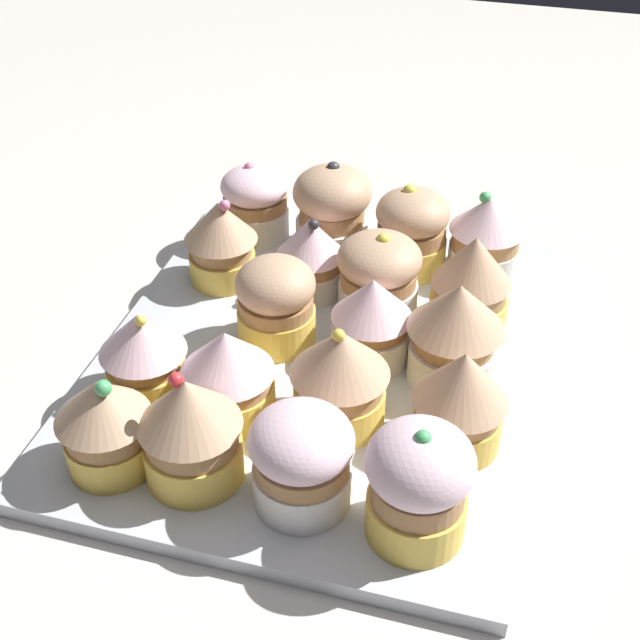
{
  "coord_description": "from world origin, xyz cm",
  "views": [
    {
      "loc": [
        -46.97,
        -13.16,
        41.2
      ],
      "look_at": [
        0.0,
        0.0,
        4.2
      ],
      "focal_mm": 48.63,
      "sensor_mm": 36.0,
      "label": 1
    }
  ],
  "objects_px": {
    "cupcake_7": "(372,319)",
    "cupcake_13": "(310,255)",
    "cupcake_18": "(255,202)",
    "cupcake_10": "(190,428)",
    "cupcake_16": "(143,352)",
    "cupcake_9": "(412,230)",
    "cupcake_14": "(332,209)",
    "cupcake_15": "(104,422)",
    "cupcake_12": "(276,302)",
    "cupcake_4": "(486,235)",
    "cupcake_17": "(221,240)",
    "cupcake_6": "(340,375)",
    "cupcake_2": "(457,327)",
    "baking_tray": "(320,359)",
    "cupcake_8": "(379,275)",
    "cupcake_5": "(302,458)",
    "cupcake_1": "(460,398)",
    "cupcake_0": "(419,483)",
    "cupcake_11": "(227,372)",
    "cupcake_3": "(471,281)"
  },
  "relations": [
    {
      "from": "cupcake_0",
      "to": "cupcake_18",
      "type": "bearing_deg",
      "value": 34.29
    },
    {
      "from": "baking_tray",
      "to": "cupcake_18",
      "type": "bearing_deg",
      "value": 34.32
    },
    {
      "from": "cupcake_15",
      "to": "cupcake_12",
      "type": "bearing_deg",
      "value": -22.3
    },
    {
      "from": "cupcake_8",
      "to": "cupcake_9",
      "type": "xyz_separation_m",
      "value": [
        0.07,
        -0.01,
        0.0
      ]
    },
    {
      "from": "cupcake_7",
      "to": "cupcake_13",
      "type": "height_order",
      "value": "cupcake_13"
    },
    {
      "from": "cupcake_3",
      "to": "cupcake_9",
      "type": "relative_size",
      "value": 1.02
    },
    {
      "from": "cupcake_17",
      "to": "cupcake_18",
      "type": "bearing_deg",
      "value": -2.83
    },
    {
      "from": "cupcake_4",
      "to": "cupcake_12",
      "type": "xyz_separation_m",
      "value": [
        -0.13,
        0.13,
        -0.0
      ]
    },
    {
      "from": "baking_tray",
      "to": "cupcake_7",
      "type": "xyz_separation_m",
      "value": [
        0.01,
        -0.04,
        0.04
      ]
    },
    {
      "from": "cupcake_13",
      "to": "cupcake_16",
      "type": "xyz_separation_m",
      "value": [
        -0.15,
        0.07,
        0.0
      ]
    },
    {
      "from": "cupcake_9",
      "to": "cupcake_14",
      "type": "height_order",
      "value": "cupcake_14"
    },
    {
      "from": "cupcake_2",
      "to": "cupcake_12",
      "type": "relative_size",
      "value": 1.14
    },
    {
      "from": "cupcake_6",
      "to": "cupcake_16",
      "type": "distance_m",
      "value": 0.13
    },
    {
      "from": "cupcake_4",
      "to": "cupcake_14",
      "type": "xyz_separation_m",
      "value": [
        0.0,
        0.13,
        0.0
      ]
    },
    {
      "from": "cupcake_11",
      "to": "cupcake_17",
      "type": "relative_size",
      "value": 0.89
    },
    {
      "from": "cupcake_1",
      "to": "cupcake_2",
      "type": "bearing_deg",
      "value": 10.46
    },
    {
      "from": "baking_tray",
      "to": "cupcake_3",
      "type": "distance_m",
      "value": 0.13
    },
    {
      "from": "cupcake_7",
      "to": "cupcake_18",
      "type": "distance_m",
      "value": 0.19
    },
    {
      "from": "baking_tray",
      "to": "cupcake_0",
      "type": "bearing_deg",
      "value": -145.73
    },
    {
      "from": "cupcake_10",
      "to": "cupcake_14",
      "type": "bearing_deg",
      "value": -2.86
    },
    {
      "from": "cupcake_9",
      "to": "cupcake_16",
      "type": "distance_m",
      "value": 0.25
    },
    {
      "from": "cupcake_6",
      "to": "cupcake_10",
      "type": "bearing_deg",
      "value": 134.24
    },
    {
      "from": "cupcake_8",
      "to": "cupcake_17",
      "type": "distance_m",
      "value": 0.13
    },
    {
      "from": "baking_tray",
      "to": "cupcake_1",
      "type": "distance_m",
      "value": 0.13
    },
    {
      "from": "cupcake_14",
      "to": "cupcake_15",
      "type": "distance_m",
      "value": 0.29
    },
    {
      "from": "baking_tray",
      "to": "cupcake_8",
      "type": "xyz_separation_m",
      "value": [
        0.06,
        -0.03,
        0.04
      ]
    },
    {
      "from": "cupcake_9",
      "to": "cupcake_7",
      "type": "bearing_deg",
      "value": 177.72
    },
    {
      "from": "cupcake_1",
      "to": "cupcake_2",
      "type": "distance_m",
      "value": 0.07
    },
    {
      "from": "cupcake_17",
      "to": "cupcake_6",
      "type": "bearing_deg",
      "value": -135.43
    },
    {
      "from": "cupcake_3",
      "to": "cupcake_15",
      "type": "height_order",
      "value": "cupcake_3"
    },
    {
      "from": "cupcake_4",
      "to": "cupcake_17",
      "type": "height_order",
      "value": "cupcake_17"
    },
    {
      "from": "cupcake_2",
      "to": "cupcake_10",
      "type": "distance_m",
      "value": 0.2
    },
    {
      "from": "cupcake_5",
      "to": "cupcake_14",
      "type": "xyz_separation_m",
      "value": [
        0.27,
        0.06,
        0.0
      ]
    },
    {
      "from": "cupcake_7",
      "to": "cupcake_12",
      "type": "distance_m",
      "value": 0.07
    },
    {
      "from": "cupcake_5",
      "to": "cupcake_8",
      "type": "xyz_separation_m",
      "value": [
        0.2,
        -0.0,
        -0.0
      ]
    },
    {
      "from": "cupcake_0",
      "to": "cupcake_1",
      "type": "xyz_separation_m",
      "value": [
        0.08,
        -0.01,
        -0.0
      ]
    },
    {
      "from": "cupcake_10",
      "to": "cupcake_16",
      "type": "height_order",
      "value": "cupcake_10"
    },
    {
      "from": "cupcake_12",
      "to": "cupcake_16",
      "type": "height_order",
      "value": "same"
    },
    {
      "from": "cupcake_7",
      "to": "cupcake_17",
      "type": "xyz_separation_m",
      "value": [
        0.06,
        0.14,
        0.0
      ]
    },
    {
      "from": "cupcake_11",
      "to": "cupcake_15",
      "type": "bearing_deg",
      "value": 140.87
    },
    {
      "from": "cupcake_7",
      "to": "cupcake_15",
      "type": "relative_size",
      "value": 0.93
    },
    {
      "from": "cupcake_0",
      "to": "cupcake_4",
      "type": "relative_size",
      "value": 1.13
    },
    {
      "from": "cupcake_9",
      "to": "cupcake_13",
      "type": "relative_size",
      "value": 1.08
    },
    {
      "from": "cupcake_6",
      "to": "cupcake_9",
      "type": "distance_m",
      "value": 0.19
    },
    {
      "from": "cupcake_10",
      "to": "cupcake_16",
      "type": "xyz_separation_m",
      "value": [
        0.06,
        0.06,
        -0.0
      ]
    },
    {
      "from": "cupcake_1",
      "to": "cupcake_11",
      "type": "xyz_separation_m",
      "value": [
        -0.01,
        0.15,
        -0.01
      ]
    },
    {
      "from": "cupcake_8",
      "to": "cupcake_10",
      "type": "bearing_deg",
      "value": 160.04
    },
    {
      "from": "cupcake_16",
      "to": "cupcake_17",
      "type": "relative_size",
      "value": 0.93
    },
    {
      "from": "cupcake_9",
      "to": "cupcake_0",
      "type": "bearing_deg",
      "value": -168.44
    },
    {
      "from": "cupcake_12",
      "to": "cupcake_0",
      "type": "bearing_deg",
      "value": -138.49
    }
  ]
}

